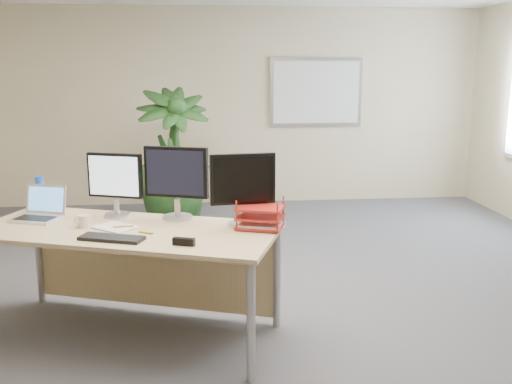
{
  "coord_description": "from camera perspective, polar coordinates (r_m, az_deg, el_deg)",
  "views": [
    {
      "loc": [
        -0.42,
        -3.96,
        1.87
      ],
      "look_at": [
        0.0,
        0.35,
        0.93
      ],
      "focal_mm": 40.0,
      "sensor_mm": 36.0,
      "label": 1
    }
  ],
  "objects": [
    {
      "name": "coffee_mug",
      "position": [
        4.13,
        -16.91,
        -2.81
      ],
      "size": [
        0.11,
        0.08,
        0.09
      ],
      "color": "silver",
      "rests_on": "desk"
    },
    {
      "name": "spiral_notebook",
      "position": [
        4.06,
        -13.88,
        -3.45
      ],
      "size": [
        0.33,
        0.33,
        0.01
      ],
      "primitive_type": "cube",
      "rotation": [
        0.0,
        0.0,
        -0.69
      ],
      "color": "silver",
      "rests_on": "desk"
    },
    {
      "name": "stapler",
      "position": [
        3.59,
        -7.23,
        -4.95
      ],
      "size": [
        0.15,
        0.08,
        0.05
      ],
      "primitive_type": "cube",
      "rotation": [
        0.0,
        0.0,
        -0.34
      ],
      "color": "black",
      "rests_on": "desk"
    },
    {
      "name": "back_wall",
      "position": [
        7.99,
        -2.61,
        8.47
      ],
      "size": [
        7.0,
        0.04,
        2.7
      ],
      "primitive_type": "cube",
      "color": "#C8B98D",
      "rests_on": "floor"
    },
    {
      "name": "yellow_highlighter",
      "position": [
        3.88,
        -10.93,
        -3.99
      ],
      "size": [
        0.11,
        0.06,
        0.02
      ],
      "primitive_type": "cylinder",
      "rotation": [
        0.0,
        1.57,
        -0.47
      ],
      "color": "gold",
      "rests_on": "desk"
    },
    {
      "name": "water_bottle",
      "position": [
        4.73,
        -20.74,
        -0.17
      ],
      "size": [
        0.07,
        0.07,
        0.27
      ],
      "color": "white",
      "rests_on": "desk"
    },
    {
      "name": "floor",
      "position": [
        4.4,
        0.4,
        -12.94
      ],
      "size": [
        8.0,
        8.0,
        0.0
      ],
      "primitive_type": "plane",
      "color": "#45454A",
      "rests_on": "ground"
    },
    {
      "name": "monitor_left",
      "position": [
        4.32,
        -13.91,
        1.13
      ],
      "size": [
        0.41,
        0.19,
        0.47
      ],
      "color": "#ACACB0",
      "rests_on": "desk"
    },
    {
      "name": "laptop",
      "position": [
        4.48,
        -20.78,
        -1.73
      ],
      "size": [
        0.4,
        0.38,
        0.23
      ],
      "color": "silver",
      "rests_on": "desk"
    },
    {
      "name": "whiteboard",
      "position": [
        8.1,
        6.02,
        9.89
      ],
      "size": [
        1.3,
        0.04,
        0.95
      ],
      "color": "#ADADB2",
      "rests_on": "back_wall"
    },
    {
      "name": "monitor_dark",
      "position": [
        3.95,
        -1.32,
        0.74
      ],
      "size": [
        0.46,
        0.21,
        0.51
      ],
      "color": "#ACACB0",
      "rests_on": "desk"
    },
    {
      "name": "orange_pen",
      "position": [
        4.03,
        -13.16,
        -3.36
      ],
      "size": [
        0.14,
        0.03,
        0.01
      ],
      "primitive_type": "cylinder",
      "rotation": [
        0.0,
        1.57,
        0.14
      ],
      "color": "orange",
      "rests_on": "spiral_notebook"
    },
    {
      "name": "desk",
      "position": [
        4.18,
        -12.03,
        -5.4
      ],
      "size": [
        2.24,
        1.51,
        0.8
      ],
      "color": "tan",
      "rests_on": "floor"
    },
    {
      "name": "keyboard",
      "position": [
        3.79,
        -14.24,
        -4.49
      ],
      "size": [
        0.44,
        0.27,
        0.02
      ],
      "primitive_type": "cube",
      "rotation": [
        0.0,
        0.0,
        -0.34
      ],
      "color": "black",
      "rests_on": "desk"
    },
    {
      "name": "letter_tray",
      "position": [
        3.92,
        0.42,
        -2.71
      ],
      "size": [
        0.37,
        0.32,
        0.15
      ],
      "color": "#AF1C15",
      "rests_on": "desk"
    },
    {
      "name": "monitor_right",
      "position": [
        4.16,
        -7.97,
        1.41
      ],
      "size": [
        0.46,
        0.22,
        0.53
      ],
      "color": "#ACACB0",
      "rests_on": "desk"
    },
    {
      "name": "floor_plant",
      "position": [
        6.67,
        -8.33,
        2.41
      ],
      "size": [
        1.02,
        1.02,
        1.5
      ],
      "primitive_type": "imported",
      "rotation": [
        0.0,
        0.0,
        0.25
      ],
      "color": "#143915",
      "rests_on": "floor"
    }
  ]
}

